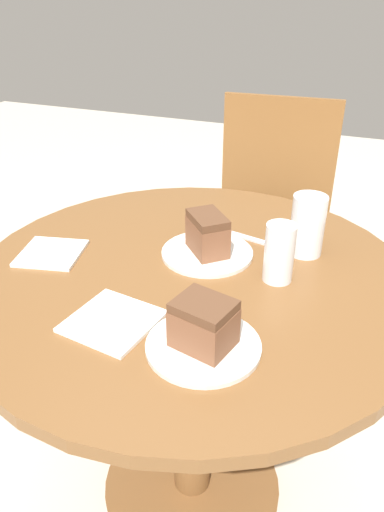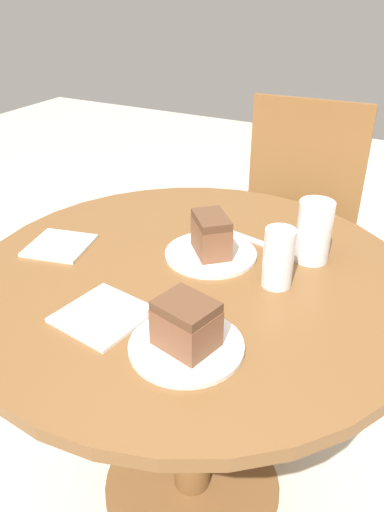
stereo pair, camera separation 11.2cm
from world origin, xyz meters
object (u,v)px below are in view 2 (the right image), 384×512
Objects in this scene: glass_lemonade at (313,235)px; glass_water at (278,261)px; plate_near at (211,254)px; chair at (293,230)px; plate_far at (186,346)px; cake_slice_far at (186,324)px; cake_slice_near at (211,234)px.

glass_lemonade reaches higher than glass_water.
plate_near is 1.65× the size of glass_water.
plate_far is (0.12, -1.08, 0.27)m from chair.
plate_far is at bearing -87.41° from chair.
chair reaches higher than cake_slice_far.
plate_near is 1.49× the size of glass_lemonade.
plate_far is at bearing -104.13° from glass_lemonade.
cake_slice_near reaches higher than plate_near.
plate_far is at bearing 0.00° from cake_slice_far.
plate_far is at bearing -71.32° from plate_near.
glass_water is at bearing -14.28° from cake_slice_near.
cake_slice_near is at bearing -155.88° from glass_lemonade.
plate_near is at bearing -93.01° from chair.
chair is 6.58× the size of glass_lemonade.
glass_water reaches higher than cake_slice_far.
cake_slice_near is 0.24m from glass_lemonade.
cake_slice_far is 0.29m from glass_water.
cake_slice_far is (0.12, -1.08, 0.33)m from chair.
chair is at bearing 90.80° from plate_near.
cake_slice_near is at bearing 108.68° from cake_slice_far.
cake_slice_far reaches higher than plate_far.
glass_lemonade is at bearing -74.59° from chair.
glass_lemonade reaches higher than plate_near.
chair reaches higher than glass_lemonade.
cake_slice_near reaches higher than plate_far.
chair reaches higher than plate_far.
cake_slice_far is (-0.00, 0.00, 0.05)m from plate_far.
chair is 1.13m from cake_slice_far.
cake_slice_far is at bearing -104.33° from glass_water.
plate_near is 0.24m from glass_lemonade.
cake_slice_near is 0.19m from glass_water.
plate_near is 0.34m from plate_far.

